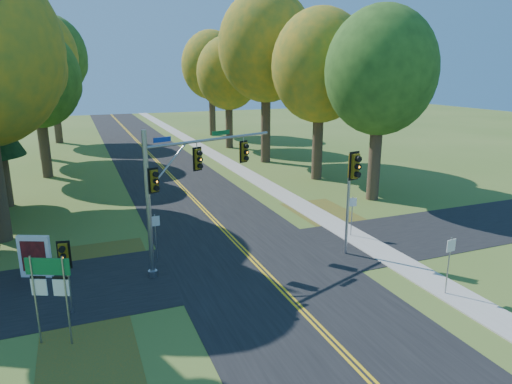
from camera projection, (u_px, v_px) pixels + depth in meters
name	position (u px, v px, depth m)	size (l,w,h in m)	color
ground	(270.00, 277.00, 19.66)	(160.00, 160.00, 0.00)	#425F21
road_main	(270.00, 277.00, 19.66)	(8.00, 160.00, 0.02)	black
road_cross	(253.00, 260.00, 21.45)	(60.00, 6.00, 0.02)	black
centerline_left	(268.00, 277.00, 19.62)	(0.10, 160.00, 0.01)	gold
centerline_right	(272.00, 277.00, 19.69)	(0.10, 160.00, 0.01)	gold
sidewalk_east	(388.00, 256.00, 21.88)	(1.60, 160.00, 0.06)	#9E998E
leaf_patch_w_near	(105.00, 265.00, 20.91)	(4.00, 6.00, 0.00)	brown
leaf_patch_e	(334.00, 218.00, 27.48)	(3.50, 8.00, 0.00)	brown
leaf_patch_w_far	(89.00, 356.00, 14.28)	(3.00, 5.00, 0.00)	brown
tree_e_a	(381.00, 72.00, 29.46)	(7.20, 7.20, 12.73)	#38281C
tree_e_b	(320.00, 67.00, 35.25)	(7.60, 7.60, 13.33)	#38281C
tree_w_c	(37.00, 79.00, 36.12)	(6.80, 6.80, 11.91)	#38281C
tree_e_c	(267.00, 47.00, 41.68)	(8.80, 8.80, 15.79)	#38281C
tree_w_d	(34.00, 58.00, 43.24)	(8.20, 8.20, 14.56)	#38281C
tree_e_d	(229.00, 74.00, 50.32)	(7.00, 7.00, 12.32)	#38281C
tree_w_e	(51.00, 57.00, 53.37)	(8.40, 8.40, 14.97)	#38281C
tree_e_e	(212.00, 66.00, 60.10)	(7.80, 7.80, 13.74)	#38281C
traffic_mast	(183.00, 179.00, 19.82)	(6.59, 2.82, 6.35)	gray
east_signal_pole	(353.00, 178.00, 21.04)	(0.58, 0.68, 5.08)	#9C9EA5
ped_signal_pole	(65.00, 261.00, 16.08)	(0.45, 0.53, 2.90)	gray
route_sign_cluster	(49.00, 283.00, 14.39)	(1.32, 0.64, 3.07)	gray
info_kiosk	(35.00, 257.00, 19.46)	(1.33, 0.72, 1.89)	white
reg_sign_e_north	(352.00, 209.00, 24.13)	(0.42, 0.14, 2.22)	gray
reg_sign_e_south	(450.00, 256.00, 17.75)	(0.46, 0.09, 2.42)	gray
reg_sign_w	(155.00, 230.00, 20.97)	(0.44, 0.08, 2.27)	gray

